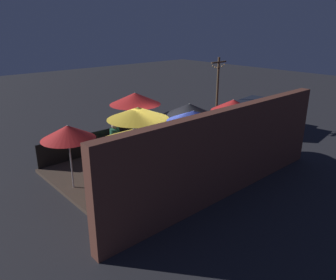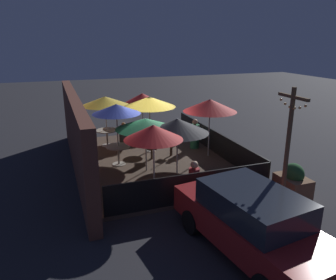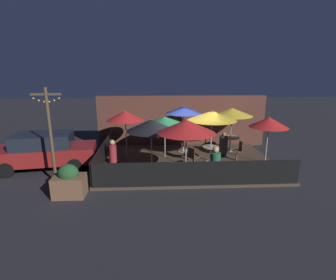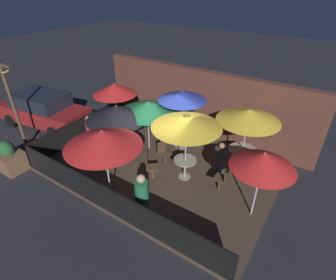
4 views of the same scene
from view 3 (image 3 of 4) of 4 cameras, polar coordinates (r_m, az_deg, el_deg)
ground_plane at (r=12.69m, az=4.33°, el=-5.04°), size 60.00×60.00×0.00m
patio_deck at (r=12.67m, az=4.33°, el=-4.79°), size 8.00×5.62×0.12m
building_wall at (r=15.21m, az=3.02°, el=4.11°), size 9.60×0.36×2.93m
fence_front at (r=9.92m, az=6.38°, el=-7.30°), size 7.80×0.05×0.95m
fence_side_left at (r=12.63m, az=-13.73°, el=-2.69°), size 0.05×5.42×0.95m
patio_umbrella_0 at (r=14.09m, az=13.76°, el=5.95°), size 2.13×2.13×2.31m
patio_umbrella_1 at (r=12.13m, az=9.60°, el=5.26°), size 2.24×2.24×2.43m
patio_umbrella_2 at (r=13.54m, az=3.43°, el=6.56°), size 1.85×1.85×2.42m
patio_umbrella_3 at (r=9.82m, az=4.03°, el=2.98°), size 2.21×2.21×2.44m
patio_umbrella_4 at (r=12.62m, az=21.12°, el=3.61°), size 1.74×1.74×2.18m
patio_umbrella_5 at (r=13.02m, az=-9.29°, el=5.23°), size 1.83×1.83×2.29m
patio_umbrella_6 at (r=12.70m, az=-0.69°, el=4.19°), size 2.22×2.22×2.03m
patio_umbrella_7 at (r=11.73m, az=-3.69°, el=3.23°), size 2.26×2.26×2.09m
dining_table_0 at (r=14.39m, az=13.39°, el=0.06°), size 1.00×1.00×0.76m
dining_table_1 at (r=12.51m, az=9.27°, el=-2.13°), size 0.78×0.78×0.74m
dining_table_2 at (r=13.88m, az=3.33°, el=-0.10°), size 0.97×0.97×0.76m
patio_chair_0 at (r=12.95m, az=15.05°, el=-2.15°), size 0.42×0.42×0.94m
patio_chair_1 at (r=11.71m, az=5.46°, el=-3.58°), size 0.56×0.56×0.92m
patio_chair_2 at (r=12.59m, az=4.37°, el=-2.21°), size 0.48×0.48×0.92m
patron_0 at (r=12.33m, az=-11.93°, el=-2.79°), size 0.45×0.45×1.15m
patron_1 at (r=13.64m, az=11.97°, el=-1.09°), size 0.56×0.56×1.18m
patron_2 at (r=10.57m, az=10.20°, el=-5.29°), size 0.55×0.55×1.34m
planter_box at (r=9.96m, az=-20.70°, el=-8.61°), size 1.09×0.76×1.19m
light_post at (r=10.81m, az=-24.25°, el=1.67°), size 1.10×0.12×3.74m
parked_car_0 at (r=13.00m, az=-25.32°, el=-2.08°), size 4.60×2.30×1.62m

